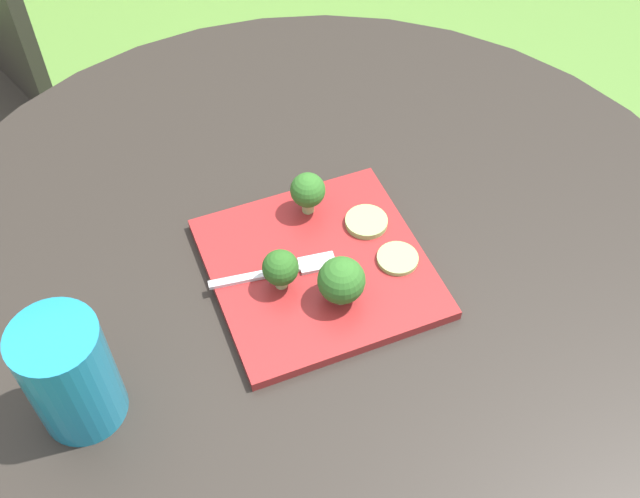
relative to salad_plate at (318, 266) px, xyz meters
The scene contains 9 objects.
patio_table 0.22m from the salad_plate, 19.38° to the right, with size 1.09×1.09×0.76m.
salad_plate is the anchor object (origin of this frame).
drinking_glass 0.31m from the salad_plate, 164.66° to the right, with size 0.09×0.09×0.14m.
fork 0.04m from the salad_plate, behind, with size 0.15×0.04×0.00m.
broccoli_floret_0 0.07m from the salad_plate, 86.26° to the right, with size 0.05×0.05×0.06m.
broccoli_floret_1 0.07m from the salad_plate, 163.92° to the right, with size 0.04×0.04×0.05m.
broccoli_floret_2 0.10m from the salad_plate, 76.22° to the left, with size 0.04×0.04×0.06m.
cucumber_slice_0 0.09m from the salad_plate, 23.82° to the left, with size 0.05×0.05×0.01m, color #8EB766.
cucumber_slice_1 0.10m from the salad_plate, 19.31° to the right, with size 0.05×0.05×0.01m, color #8EB766.
Camera 1 is at (-0.21, -0.53, 1.49)m, focal length 42.44 mm.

